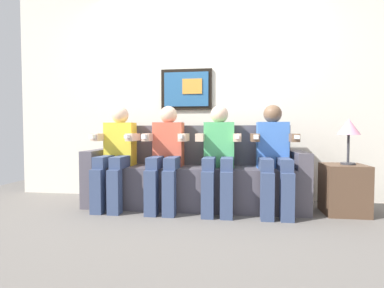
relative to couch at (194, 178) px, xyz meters
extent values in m
plane|color=#66605B|center=(0.00, -0.33, -0.31)|extent=(6.21, 6.21, 0.00)
cube|color=silver|center=(0.00, 0.44, 0.99)|extent=(4.78, 0.05, 2.60)
cube|color=black|center=(-0.15, 0.40, 1.04)|extent=(0.63, 0.03, 0.50)
cube|color=#26598C|center=(-0.15, 0.38, 1.04)|extent=(0.55, 0.02, 0.42)
cube|color=orange|center=(-0.07, 0.37, 1.07)|extent=(0.24, 0.02, 0.18)
cube|color=#514C56|center=(0.00, -0.04, -0.09)|extent=(2.10, 0.58, 0.45)
cube|color=#514C56|center=(0.00, 0.18, 0.36)|extent=(2.10, 0.14, 0.45)
cube|color=#514C56|center=(-1.12, -0.04, 0.00)|extent=(0.14, 0.58, 0.62)
cube|color=#514C56|center=(1.12, -0.04, 0.00)|extent=(0.14, 0.58, 0.62)
cube|color=yellow|center=(-0.84, -0.05, 0.38)|extent=(0.32, 0.20, 0.48)
sphere|color=beige|center=(-0.84, -0.05, 0.70)|extent=(0.19, 0.19, 0.19)
cube|color=#38476B|center=(-0.93, -0.25, 0.20)|extent=(0.12, 0.40, 0.12)
cube|color=#38476B|center=(-0.75, -0.25, 0.20)|extent=(0.12, 0.40, 0.12)
cube|color=#38476B|center=(-0.93, -0.45, -0.09)|extent=(0.12, 0.12, 0.45)
cube|color=#38476B|center=(-0.75, -0.45, -0.09)|extent=(0.12, 0.12, 0.45)
cube|color=beige|center=(-1.03, -0.17, 0.46)|extent=(0.08, 0.28, 0.08)
cube|color=beige|center=(-0.65, -0.17, 0.46)|extent=(0.08, 0.28, 0.08)
cube|color=white|center=(-0.65, -0.33, 0.47)|extent=(0.04, 0.13, 0.04)
cube|color=white|center=(-1.03, -0.33, 0.47)|extent=(0.04, 0.10, 0.04)
cube|color=#D8593F|center=(-0.28, -0.05, 0.38)|extent=(0.32, 0.20, 0.48)
sphere|color=beige|center=(-0.28, -0.05, 0.70)|extent=(0.19, 0.19, 0.19)
cube|color=#38476B|center=(-0.37, -0.25, 0.20)|extent=(0.12, 0.40, 0.12)
cube|color=#38476B|center=(-0.19, -0.25, 0.20)|extent=(0.12, 0.40, 0.12)
cube|color=#38476B|center=(-0.37, -0.45, -0.09)|extent=(0.12, 0.12, 0.45)
cube|color=#38476B|center=(-0.19, -0.45, -0.09)|extent=(0.12, 0.12, 0.45)
cube|color=beige|center=(-0.47, -0.17, 0.46)|extent=(0.08, 0.28, 0.08)
cube|color=beige|center=(-0.09, -0.17, 0.46)|extent=(0.08, 0.28, 0.08)
cube|color=white|center=(-0.09, -0.33, 0.47)|extent=(0.04, 0.13, 0.04)
cube|color=white|center=(-0.47, -0.33, 0.47)|extent=(0.04, 0.10, 0.04)
cube|color=#4CB266|center=(0.28, -0.05, 0.38)|extent=(0.32, 0.20, 0.48)
sphere|color=beige|center=(0.28, -0.05, 0.70)|extent=(0.19, 0.19, 0.19)
cube|color=#38476B|center=(0.19, -0.25, 0.20)|extent=(0.12, 0.40, 0.12)
cube|color=#38476B|center=(0.37, -0.25, 0.20)|extent=(0.12, 0.40, 0.12)
cube|color=#38476B|center=(0.19, -0.45, -0.09)|extent=(0.12, 0.12, 0.45)
cube|color=#38476B|center=(0.37, -0.45, -0.09)|extent=(0.12, 0.12, 0.45)
cube|color=beige|center=(0.09, -0.17, 0.46)|extent=(0.08, 0.28, 0.08)
cube|color=beige|center=(0.47, -0.17, 0.46)|extent=(0.08, 0.28, 0.08)
cube|color=white|center=(0.47, -0.33, 0.47)|extent=(0.04, 0.13, 0.04)
cube|color=#3F72CC|center=(0.84, -0.05, 0.38)|extent=(0.32, 0.20, 0.48)
sphere|color=brown|center=(0.84, -0.05, 0.70)|extent=(0.19, 0.19, 0.19)
cube|color=#38476B|center=(0.75, -0.25, 0.20)|extent=(0.12, 0.40, 0.12)
cube|color=#38476B|center=(0.93, -0.25, 0.20)|extent=(0.12, 0.40, 0.12)
cube|color=#38476B|center=(0.75, -0.45, -0.09)|extent=(0.12, 0.12, 0.45)
cube|color=#38476B|center=(0.93, -0.45, -0.09)|extent=(0.12, 0.12, 0.45)
cube|color=brown|center=(0.65, -0.17, 0.46)|extent=(0.08, 0.28, 0.08)
cube|color=brown|center=(1.03, -0.17, 0.46)|extent=(0.08, 0.28, 0.08)
cube|color=white|center=(1.03, -0.33, 0.47)|extent=(0.04, 0.13, 0.04)
cube|color=white|center=(0.65, -0.33, 0.47)|extent=(0.04, 0.10, 0.04)
cube|color=brown|center=(1.54, -0.11, -0.06)|extent=(0.40, 0.40, 0.50)
cylinder|color=#333338|center=(1.57, -0.11, 0.20)|extent=(0.14, 0.14, 0.02)
cylinder|color=#333338|center=(1.57, -0.11, 0.35)|extent=(0.02, 0.02, 0.28)
cone|color=pink|center=(1.57, -0.11, 0.57)|extent=(0.22, 0.22, 0.16)
camera|label=1|loc=(0.43, -3.30, 0.53)|focal=28.10mm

